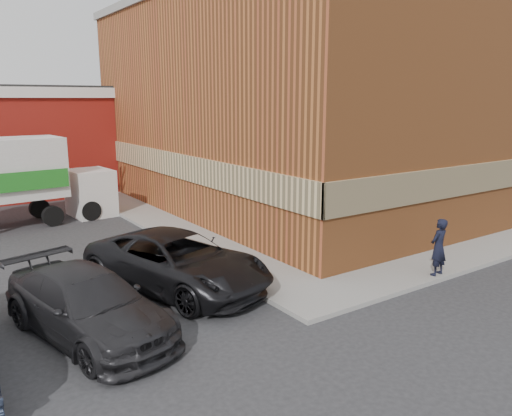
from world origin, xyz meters
TOP-DOWN VIEW (x-y plane):
  - ground at (0.00, 0.00)m, footprint 90.00×90.00m
  - brick_building at (8.50, 9.00)m, footprint 14.25×18.25m
  - sidewalk_south at (7.50, -0.90)m, footprint 16.00×1.80m
  - sidewalk_west at (0.60, 9.00)m, footprint 1.80×18.00m
  - man at (4.41, -1.55)m, footprint 0.62×0.44m
  - suv_a at (-1.89, 1.89)m, footprint 4.01×5.89m
  - suv_b at (-4.64, 0.50)m, footprint 3.02×5.13m
  - box_truck at (-4.41, 11.60)m, footprint 7.17×2.63m

SIDE VIEW (x-z plane):
  - ground at x=0.00m, z-range 0.00..0.00m
  - sidewalk_south at x=7.50m, z-range 0.00..0.12m
  - sidewalk_west at x=0.60m, z-range 0.00..0.12m
  - suv_b at x=-4.64m, z-range 0.00..1.40m
  - suv_a at x=-1.89m, z-range 0.00..1.50m
  - man at x=4.41m, z-range 0.12..1.73m
  - box_truck at x=-4.41m, z-range 0.27..3.74m
  - brick_building at x=8.50m, z-range 0.00..9.36m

